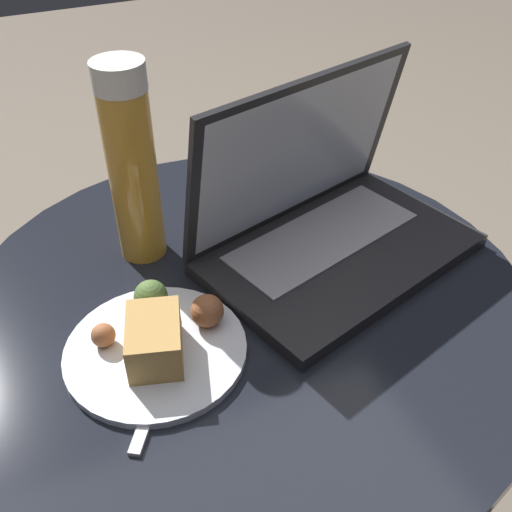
% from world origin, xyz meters
% --- Properties ---
extents(ground_plane, '(6.00, 6.00, 0.00)m').
position_xyz_m(ground_plane, '(0.00, 0.00, 0.00)').
color(ground_plane, '#726656').
extents(table, '(0.69, 0.69, 0.48)m').
position_xyz_m(table, '(0.00, 0.00, 0.35)').
color(table, black).
rests_on(table, ground_plane).
extents(laptop, '(0.38, 0.30, 0.23)m').
position_xyz_m(laptop, '(0.13, 0.04, 0.53)').
color(laptop, '#232326').
rests_on(laptop, table).
extents(beer_glass, '(0.06, 0.06, 0.25)m').
position_xyz_m(beer_glass, '(-0.09, 0.13, 0.61)').
color(beer_glass, gold).
rests_on(beer_glass, table).
extents(snack_plate, '(0.20, 0.20, 0.06)m').
position_xyz_m(snack_plate, '(-0.12, -0.04, 0.50)').
color(snack_plate, silver).
rests_on(snack_plate, table).
extents(fork, '(0.11, 0.15, 0.01)m').
position_xyz_m(fork, '(-0.13, -0.08, 0.49)').
color(fork, silver).
rests_on(fork, table).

